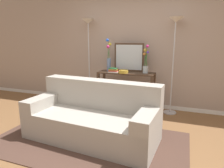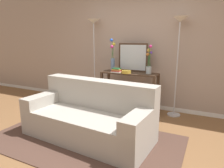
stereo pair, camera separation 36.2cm
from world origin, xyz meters
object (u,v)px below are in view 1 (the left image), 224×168
object	(u,v)px
console_table	(126,84)
book_row_under_console	(112,106)
vase_tall_flowers	(109,58)
fruit_bowl	(124,72)
couch	(93,119)
floor_lamp_left	(88,38)
wall_mirror	(129,57)
vase_short_flowers	(146,63)
book_stack	(114,70)
floor_lamp_right	(175,39)

from	to	relation	value
console_table	book_row_under_console	world-z (taller)	console_table
vase_tall_flowers	fruit_bowl	distance (m)	0.48
fruit_bowl	book_row_under_console	size ratio (longest dim) A/B	0.58
fruit_bowl	couch	bearing A→B (deg)	-94.25
book_row_under_console	floor_lamp_left	bearing A→B (deg)	166.75
console_table	wall_mirror	size ratio (longest dim) A/B	1.85
console_table	floor_lamp_left	xyz separation A→B (m)	(-0.94, 0.14, 0.96)
vase_short_flowers	book_stack	world-z (taller)	vase_short_flowers
floor_lamp_left	couch	bearing A→B (deg)	-61.87
console_table	fruit_bowl	bearing A→B (deg)	-99.44
floor_lamp_left	floor_lamp_right	size ratio (longest dim) A/B	1.01
book_stack	book_row_under_console	bearing A→B (deg)	125.01
couch	floor_lamp_left	distance (m)	2.13
couch	fruit_bowl	size ratio (longest dim) A/B	10.60
vase_short_flowers	book_row_under_console	distance (m)	1.23
book_row_under_console	console_table	bearing A→B (deg)	-0.00
floor_lamp_right	vase_short_flowers	distance (m)	0.72
vase_tall_flowers	book_stack	distance (m)	0.33
wall_mirror	couch	bearing A→B (deg)	-94.55
console_table	fruit_bowl	world-z (taller)	fruit_bowl
floor_lamp_right	vase_tall_flowers	world-z (taller)	floor_lamp_right
wall_mirror	floor_lamp_left	bearing A→B (deg)	-179.12
book_row_under_console	fruit_bowl	bearing A→B (deg)	-21.79
wall_mirror	fruit_bowl	world-z (taller)	wall_mirror
couch	book_row_under_console	distance (m)	1.44
vase_short_flowers	vase_tall_flowers	bearing A→B (deg)	-179.38
fruit_bowl	vase_short_flowers	bearing A→B (deg)	20.79
floor_lamp_left	fruit_bowl	distance (m)	1.17
wall_mirror	book_stack	bearing A→B (deg)	-130.50
console_table	book_stack	size ratio (longest dim) A/B	5.42
vase_tall_flowers	vase_short_flowers	world-z (taller)	vase_tall_flowers
vase_tall_flowers	fruit_bowl	xyz separation A→B (m)	(0.38, -0.15, -0.25)
couch	fruit_bowl	distance (m)	1.39
wall_mirror	vase_short_flowers	bearing A→B (deg)	-17.34
vase_tall_flowers	couch	bearing A→B (deg)	-78.54
book_stack	couch	bearing A→B (deg)	-84.58
floor_lamp_left	fruit_bowl	bearing A→B (deg)	-16.16
wall_mirror	vase_tall_flowers	size ratio (longest dim) A/B	0.93
console_table	floor_lamp_right	xyz separation A→B (m)	(0.93, 0.14, 0.94)
fruit_bowl	book_stack	xyz separation A→B (m)	(-0.22, -0.01, 0.01)
vase_tall_flowers	book_row_under_console	size ratio (longest dim) A/B	2.07
floor_lamp_left	wall_mirror	distance (m)	1.03
console_table	vase_tall_flowers	distance (m)	0.68
console_table	floor_lamp_right	distance (m)	1.33
floor_lamp_left	wall_mirror	xyz separation A→B (m)	(0.95, 0.01, -0.40)
vase_short_flowers	fruit_bowl	size ratio (longest dim) A/B	2.96
couch	floor_lamp_left	bearing A→B (deg)	118.13
console_table	floor_lamp_left	world-z (taller)	floor_lamp_left
floor_lamp_left	floor_lamp_right	world-z (taller)	floor_lamp_left
wall_mirror	vase_short_flowers	size ratio (longest dim) A/B	1.12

